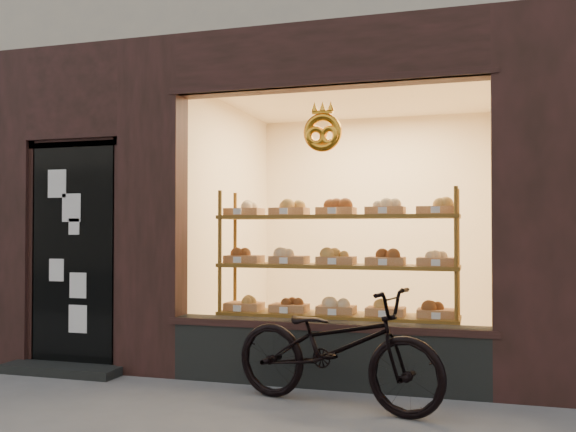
% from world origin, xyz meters
% --- Properties ---
extents(display_shelf, '(2.20, 0.45, 1.70)m').
position_xyz_m(display_shelf, '(0.45, 2.55, 0.88)').
color(display_shelf, brown).
rests_on(display_shelf, ground).
extents(bicycle, '(1.81, 1.02, 0.90)m').
position_xyz_m(bicycle, '(0.66, 1.54, 0.45)').
color(bicycle, black).
rests_on(bicycle, ground).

